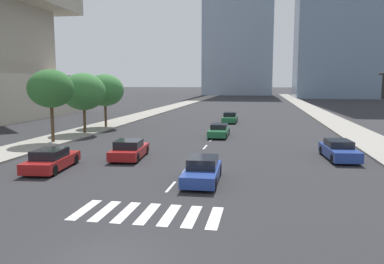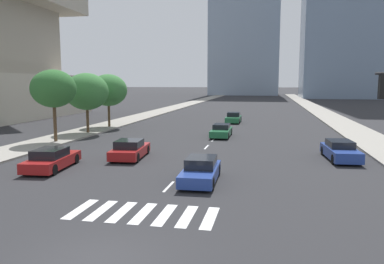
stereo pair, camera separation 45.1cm
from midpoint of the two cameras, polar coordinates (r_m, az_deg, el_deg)
ground_plane at (r=12.02m, az=-13.92°, el=-18.40°), size 800.00×800.00×0.00m
sidewalk_east at (r=41.24m, az=23.25°, el=-0.30°), size 4.00×260.00×0.15m
sidewalk_west at (r=44.21m, az=-14.57°, el=0.55°), size 4.00×260.00×0.15m
crosswalk_near at (r=15.65m, az=-7.50°, el=-12.01°), size 5.85×2.52×0.01m
lane_divider_center at (r=42.60m, az=3.99°, el=0.42°), size 0.14×50.00×0.01m
sedan_red_0 at (r=26.57m, az=-9.85°, el=-2.65°), size 2.27×4.54×1.29m
sedan_red_1 at (r=24.38m, az=-20.82°, el=-3.95°), size 2.26×4.74×1.28m
sedan_green_2 at (r=36.70m, az=3.72°, el=0.18°), size 1.76×4.54×1.21m
sedan_green_3 at (r=49.61m, az=5.45°, el=2.10°), size 1.84×4.34×1.33m
sedan_blue_4 at (r=20.12m, az=0.93°, el=-5.81°), size 1.85×4.48×1.28m
sedan_blue_5 at (r=27.69m, az=20.73°, el=-2.59°), size 2.09×4.72×1.29m
street_tree_nearest at (r=34.48m, az=-20.75°, el=6.07°), size 3.79×3.79×6.14m
street_tree_second at (r=39.80m, az=-16.25°, el=5.82°), size 4.36×4.36×5.99m
street_tree_third at (r=44.63m, az=-13.20°, el=6.10°), size 4.27×4.27×5.98m
office_tower_left_skyline at (r=167.31m, az=7.02°, el=18.72°), size 27.86×23.64×77.17m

